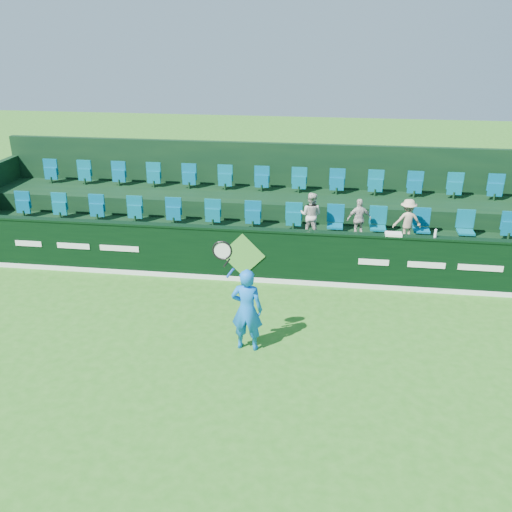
# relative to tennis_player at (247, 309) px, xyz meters

# --- Properties ---
(ground) EXTENTS (60.00, 60.00, 0.00)m
(ground) POSITION_rel_tennis_player_xyz_m (-0.57, -0.88, -0.85)
(ground) COLOR #256B19
(ground) RESTS_ON ground
(sponsor_hoarding) EXTENTS (16.00, 0.25, 1.35)m
(sponsor_hoarding) POSITION_rel_tennis_player_xyz_m (-0.56, 3.12, -0.18)
(sponsor_hoarding) COLOR black
(sponsor_hoarding) RESTS_ON ground
(stand_tier_front) EXTENTS (16.00, 2.00, 0.80)m
(stand_tier_front) POSITION_rel_tennis_player_xyz_m (-0.57, 4.22, -0.45)
(stand_tier_front) COLOR black
(stand_tier_front) RESTS_ON ground
(stand_tier_back) EXTENTS (16.00, 1.80, 1.30)m
(stand_tier_back) POSITION_rel_tennis_player_xyz_m (-0.57, 6.12, -0.20)
(stand_tier_back) COLOR black
(stand_tier_back) RESTS_ON ground
(stand_rear) EXTENTS (16.00, 4.10, 2.60)m
(stand_rear) POSITION_rel_tennis_player_xyz_m (-0.57, 6.56, 0.36)
(stand_rear) COLOR black
(stand_rear) RESTS_ON ground
(seat_row_front) EXTENTS (13.50, 0.50, 0.60)m
(seat_row_front) POSITION_rel_tennis_player_xyz_m (-0.57, 4.62, 0.25)
(seat_row_front) COLOR #03597A
(seat_row_front) RESTS_ON stand_tier_front
(seat_row_back) EXTENTS (13.50, 0.50, 0.60)m
(seat_row_back) POSITION_rel_tennis_player_xyz_m (-0.57, 6.42, 0.75)
(seat_row_back) COLOR #03597A
(seat_row_back) RESTS_ON stand_tier_back
(tennis_player) EXTENTS (1.01, 0.44, 2.33)m
(tennis_player) POSITION_rel_tennis_player_xyz_m (0.00, 0.00, 0.00)
(tennis_player) COLOR blue
(tennis_player) RESTS_ON ground
(spectator_left) EXTENTS (0.66, 0.57, 1.16)m
(spectator_left) POSITION_rel_tennis_player_xyz_m (0.98, 4.24, 0.53)
(spectator_left) COLOR beige
(spectator_left) RESTS_ON stand_tier_front
(spectator_middle) EXTENTS (0.66, 0.39, 1.05)m
(spectator_middle) POSITION_rel_tennis_player_xyz_m (2.19, 4.24, 0.47)
(spectator_middle) COLOR beige
(spectator_middle) RESTS_ON stand_tier_front
(spectator_right) EXTENTS (0.77, 0.52, 1.09)m
(spectator_right) POSITION_rel_tennis_player_xyz_m (3.37, 4.24, 0.49)
(spectator_right) COLOR tan
(spectator_right) RESTS_ON stand_tier_front
(towel) EXTENTS (0.38, 0.24, 0.06)m
(towel) POSITION_rel_tennis_player_xyz_m (2.94, 3.12, 0.52)
(towel) COLOR white
(towel) RESTS_ON sponsor_hoarding
(drinks_bottle) EXTENTS (0.06, 0.06, 0.19)m
(drinks_bottle) POSITION_rel_tennis_player_xyz_m (3.87, 3.12, 0.59)
(drinks_bottle) COLOR white
(drinks_bottle) RESTS_ON sponsor_hoarding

